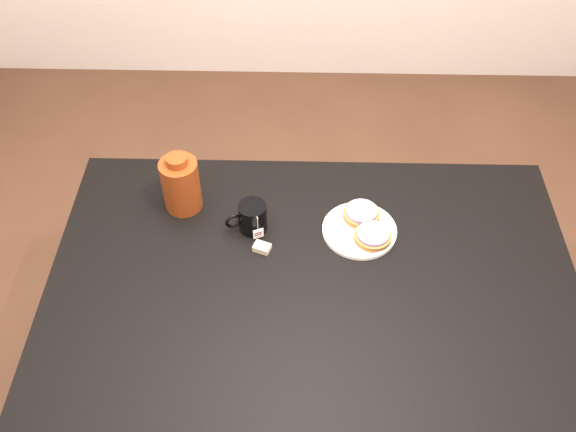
{
  "coord_description": "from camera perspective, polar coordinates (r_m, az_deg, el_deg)",
  "views": [
    {
      "loc": [
        -0.04,
        -1.02,
        2.11
      ],
      "look_at": [
        -0.07,
        0.16,
        0.81
      ],
      "focal_mm": 40.0,
      "sensor_mm": 36.0,
      "label": 1
    }
  ],
  "objects": [
    {
      "name": "plate",
      "position": [
        1.81,
        6.37,
        -1.23
      ],
      "size": [
        0.21,
        0.21,
        0.02
      ],
      "color": "white",
      "rests_on": "table"
    },
    {
      "name": "mug",
      "position": [
        1.78,
        -3.22,
        -0.09
      ],
      "size": [
        0.13,
        0.1,
        0.09
      ],
      "rotation": [
        0.0,
        0.0,
        0.39
      ],
      "color": "black",
      "rests_on": "table"
    },
    {
      "name": "bagel_back",
      "position": [
        1.83,
        6.54,
        0.23
      ],
      "size": [
        0.11,
        0.11,
        0.03
      ],
      "color": "brown",
      "rests_on": "plate"
    },
    {
      "name": "bagel_front",
      "position": [
        1.77,
        7.55,
        -1.76
      ],
      "size": [
        0.14,
        0.14,
        0.03
      ],
      "color": "brown",
      "rests_on": "plate"
    },
    {
      "name": "teabag_pouch",
      "position": [
        1.75,
        -2.33,
        -2.82
      ],
      "size": [
        0.05,
        0.05,
        0.02
      ],
      "primitive_type": "cube",
      "rotation": [
        0.0,
        0.0,
        -0.37
      ],
      "color": "#C6B793",
      "rests_on": "table"
    },
    {
      "name": "table",
      "position": [
        1.77,
        2.15,
        -7.08
      ],
      "size": [
        1.4,
        0.9,
        0.75
      ],
      "color": "black",
      "rests_on": "ground_plane"
    },
    {
      "name": "bagel_package",
      "position": [
        1.84,
        -9.5,
        2.83
      ],
      "size": [
        0.12,
        0.12,
        0.19
      ],
      "rotation": [
        0.0,
        0.0,
        0.08
      ],
      "color": "#5A1E0B",
      "rests_on": "table"
    },
    {
      "name": "ground_plane",
      "position": [
        2.34,
        1.68,
        -16.57
      ],
      "size": [
        4.0,
        4.0,
        0.0
      ],
      "primitive_type": "plane",
      "color": "brown"
    }
  ]
}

